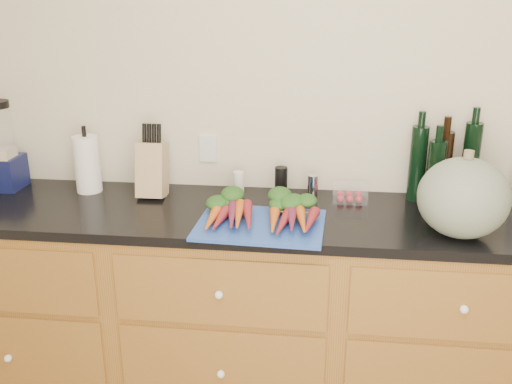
# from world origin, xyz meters

# --- Properties ---
(wall_back) EXTENTS (4.10, 0.05, 2.60)m
(wall_back) POSITION_xyz_m (0.00, 1.62, 1.30)
(wall_back) COLOR beige
(wall_back) RESTS_ON ground
(cabinets) EXTENTS (3.60, 0.64, 0.90)m
(cabinets) POSITION_xyz_m (0.00, 1.30, 0.45)
(cabinets) COLOR brown
(cabinets) RESTS_ON ground
(countertop) EXTENTS (3.64, 0.62, 0.04)m
(countertop) POSITION_xyz_m (0.00, 1.30, 0.92)
(countertop) COLOR black
(countertop) RESTS_ON cabinets
(cutting_board) EXTENTS (0.51, 0.39, 0.01)m
(cutting_board) POSITION_xyz_m (-0.31, 1.14, 0.95)
(cutting_board) COLOR #234AAB
(cutting_board) RESTS_ON countertop
(carrots) EXTENTS (0.45, 0.33, 0.06)m
(carrots) POSITION_xyz_m (-0.31, 1.19, 0.98)
(carrots) COLOR #D45D19
(carrots) RESTS_ON cutting_board
(squash) EXTENTS (0.33, 0.33, 0.30)m
(squash) POSITION_xyz_m (0.44, 1.14, 1.09)
(squash) COLOR #5D6C5A
(squash) RESTS_ON countertop
(blender_appliance) EXTENTS (0.16, 0.16, 0.40)m
(blender_appliance) POSITION_xyz_m (-1.53, 1.46, 1.12)
(blender_appliance) COLOR #0E1342
(blender_appliance) RESTS_ON countertop
(paper_towel) EXTENTS (0.11, 0.11, 0.26)m
(paper_towel) POSITION_xyz_m (-1.13, 1.46, 1.07)
(paper_towel) COLOR white
(paper_towel) RESTS_ON countertop
(knife_block) EXTENTS (0.12, 0.12, 0.24)m
(knife_block) POSITION_xyz_m (-0.82, 1.44, 1.06)
(knife_block) COLOR tan
(knife_block) RESTS_ON countertop
(grinder_salt) EXTENTS (0.05, 0.05, 0.11)m
(grinder_salt) POSITION_xyz_m (-0.44, 1.48, 1.00)
(grinder_salt) COLOR white
(grinder_salt) RESTS_ON countertop
(grinder_pepper) EXTENTS (0.06, 0.06, 0.14)m
(grinder_pepper) POSITION_xyz_m (-0.26, 1.48, 1.01)
(grinder_pepper) COLOR black
(grinder_pepper) RESTS_ON countertop
(canister_chrome) EXTENTS (0.05, 0.05, 0.11)m
(canister_chrome) POSITION_xyz_m (-0.12, 1.48, 0.99)
(canister_chrome) COLOR silver
(canister_chrome) RESTS_ON countertop
(tomato_box) EXTENTS (0.15, 0.12, 0.07)m
(tomato_box) POSITION_xyz_m (0.05, 1.47, 0.97)
(tomato_box) COLOR white
(tomato_box) RESTS_ON countertop
(bottles) EXTENTS (0.29, 0.15, 0.35)m
(bottles) POSITION_xyz_m (0.43, 1.51, 1.10)
(bottles) COLOR black
(bottles) RESTS_ON countertop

